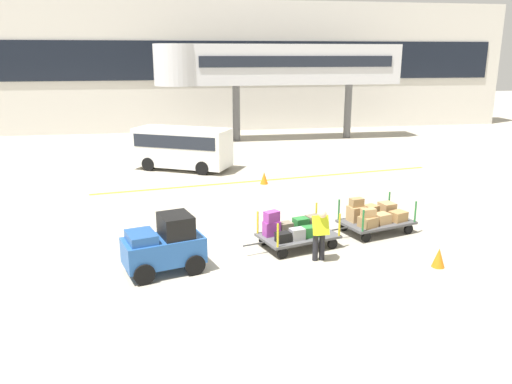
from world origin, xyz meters
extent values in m
plane|color=#A8A08E|center=(0.00, 0.00, 0.00)|extent=(120.00, 120.00, 0.00)
cube|color=yellow|center=(2.23, 8.75, 0.00)|extent=(16.39, 2.72, 0.01)
cube|color=beige|center=(0.00, 26.00, 4.76)|extent=(48.94, 2.40, 9.53)
cube|color=black|center=(0.00, 24.75, 5.24)|extent=(46.49, 0.12, 2.80)
cube|color=silver|center=(5.96, 20.00, 5.04)|extent=(14.26, 2.20, 2.60)
cylinder|color=silver|center=(-1.77, 20.00, 5.04)|extent=(3.00, 3.00, 2.60)
cube|color=#1E232D|center=(5.96, 18.86, 5.24)|extent=(12.83, 0.08, 0.70)
cylinder|color=#59595B|center=(2.04, 20.00, 1.87)|extent=(0.50, 0.50, 3.74)
cylinder|color=#59595B|center=(9.88, 20.00, 1.87)|extent=(0.50, 0.50, 3.74)
cube|color=#2659A5|center=(-2.84, -0.97, 0.63)|extent=(2.32, 1.64, 0.70)
cube|color=black|center=(-2.49, -0.86, 1.28)|extent=(1.04, 1.17, 0.60)
cube|color=#225095|center=(-3.39, -1.13, 1.10)|extent=(0.93, 1.09, 0.24)
cylinder|color=black|center=(-3.64, -0.65, 0.28)|extent=(0.59, 0.33, 0.56)
cylinder|color=black|center=(-3.35, -1.66, 0.28)|extent=(0.59, 0.33, 0.56)
cylinder|color=black|center=(-2.33, -0.27, 0.28)|extent=(0.59, 0.33, 0.56)
cylinder|color=black|center=(-2.04, -1.28, 0.28)|extent=(0.59, 0.33, 0.56)
cube|color=#4C4C4F|center=(1.20, 0.20, 0.36)|extent=(2.60, 1.99, 0.08)
cylinder|color=gold|center=(0.00, 0.53, 0.75)|extent=(0.06, 0.06, 0.70)
cylinder|color=gold|center=(0.36, -0.71, 0.75)|extent=(0.06, 0.06, 0.70)
cylinder|color=gold|center=(2.03, 1.12, 0.75)|extent=(0.06, 0.06, 0.70)
cylinder|color=gold|center=(2.39, -0.12, 0.75)|extent=(0.06, 0.06, 0.70)
cylinder|color=black|center=(0.20, 0.54, 0.16)|extent=(0.34, 0.19, 0.32)
cylinder|color=black|center=(0.53, -0.61, 0.16)|extent=(0.34, 0.19, 0.32)
cylinder|color=black|center=(1.86, 1.02, 0.16)|extent=(0.34, 0.19, 0.32)
cylinder|color=black|center=(2.19, -0.13, 0.16)|extent=(0.34, 0.19, 0.32)
cylinder|color=#333333|center=(-0.25, -0.21, 0.34)|extent=(0.69, 0.24, 0.05)
cube|color=#8C338C|center=(0.38, 0.28, 0.62)|extent=(0.56, 0.43, 0.44)
cube|color=black|center=(0.61, -0.31, 0.54)|extent=(0.49, 0.43, 0.28)
cube|color=#726651|center=(0.85, 0.44, 0.56)|extent=(0.48, 0.44, 0.33)
cube|color=#99999E|center=(1.06, -0.19, 0.57)|extent=(0.48, 0.40, 0.34)
cube|color=#236B2D|center=(1.37, 0.56, 0.60)|extent=(0.52, 0.46, 0.40)
cube|color=#236B2D|center=(1.55, -0.02, 0.56)|extent=(0.63, 0.43, 0.32)
cube|color=#726651|center=(1.81, 0.69, 0.61)|extent=(0.51, 0.47, 0.42)
cube|color=#8C338C|center=(0.38, 0.28, 1.00)|extent=(0.51, 0.44, 0.33)
cube|color=#4C4C4F|center=(4.08, 1.04, 0.36)|extent=(2.60, 1.99, 0.08)
cylinder|color=#237033|center=(2.88, 1.36, 0.75)|extent=(0.06, 0.06, 0.70)
cylinder|color=#237033|center=(3.24, 0.13, 0.75)|extent=(0.06, 0.06, 0.70)
cylinder|color=#237033|center=(4.91, 1.95, 0.75)|extent=(0.06, 0.06, 0.70)
cylinder|color=#237033|center=(5.27, 0.72, 0.75)|extent=(0.06, 0.06, 0.70)
cylinder|color=black|center=(3.08, 1.37, 0.16)|extent=(0.34, 0.19, 0.32)
cylinder|color=black|center=(3.41, 0.23, 0.16)|extent=(0.34, 0.19, 0.32)
cylinder|color=black|center=(4.74, 1.85, 0.16)|extent=(0.34, 0.19, 0.32)
cylinder|color=black|center=(5.07, 0.71, 0.16)|extent=(0.34, 0.19, 0.32)
cylinder|color=#333333|center=(2.64, 0.62, 0.34)|extent=(0.69, 0.24, 0.05)
cube|color=tan|center=(3.40, 1.15, 0.65)|extent=(0.58, 0.56, 0.50)
cube|color=#9E7A4C|center=(3.56, 0.52, 0.57)|extent=(0.65, 0.63, 0.33)
cube|color=#A87F4C|center=(4.01, 1.35, 0.62)|extent=(0.54, 0.53, 0.44)
cube|color=tan|center=(4.14, 0.77, 0.56)|extent=(0.62, 0.56, 0.33)
cube|color=tan|center=(4.65, 1.51, 0.63)|extent=(0.55, 0.60, 0.45)
cube|color=#A87F4C|center=(4.77, 0.91, 0.56)|extent=(0.63, 0.59, 0.32)
cube|color=#9E7A4C|center=(3.40, 1.15, 1.04)|extent=(0.47, 0.37, 0.27)
cube|color=tan|center=(3.56, 0.52, 0.87)|extent=(0.49, 0.32, 0.26)
cylinder|color=black|center=(1.42, -0.91, 0.41)|extent=(0.16, 0.16, 0.82)
cylinder|color=black|center=(1.62, -0.89, 0.41)|extent=(0.16, 0.16, 0.82)
cube|color=#D1E51E|center=(1.52, -1.00, 1.09)|extent=(0.42, 0.44, 0.61)
sphere|color=beige|center=(1.53, -1.12, 1.45)|extent=(0.22, 0.22, 0.22)
cube|color=white|center=(-1.86, 11.78, 1.15)|extent=(5.13, 3.96, 1.90)
cube|color=#1E232D|center=(-1.86, 11.78, 1.55)|extent=(4.81, 3.81, 0.64)
cylinder|color=black|center=(-3.59, 11.72, 0.34)|extent=(0.71, 0.53, 0.68)
cylinder|color=black|center=(-0.97, 10.31, 0.34)|extent=(0.71, 0.53, 0.68)
cone|color=orange|center=(1.65, 8.03, 0.28)|extent=(0.36, 0.36, 0.55)
cone|color=orange|center=(4.65, -1.95, 0.28)|extent=(0.36, 0.36, 0.55)
camera|label=1|loc=(-2.60, -13.93, 5.73)|focal=35.61mm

